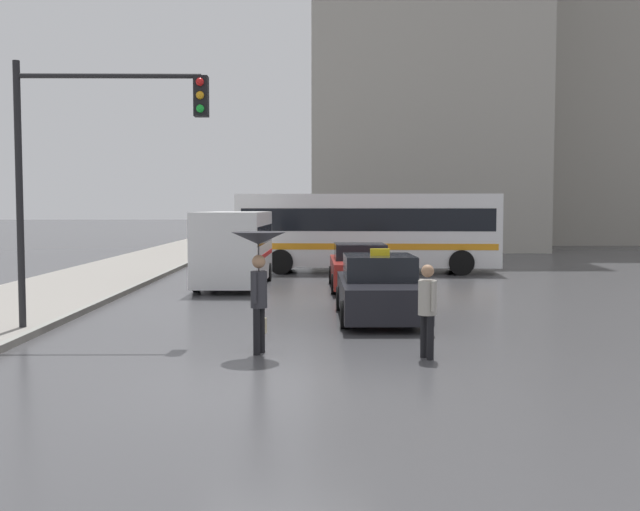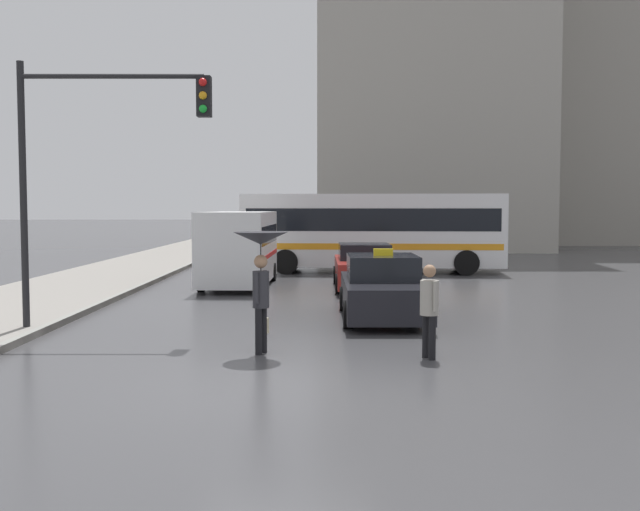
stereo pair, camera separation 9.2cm
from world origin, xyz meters
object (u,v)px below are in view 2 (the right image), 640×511
taxi (379,290)px  pedestrian_with_umbrella (257,258)px  ambulance_van (236,245)px  traffic_light (96,144)px  pedestrian_man (426,304)px  sedan_red (361,268)px  city_bus (369,229)px

taxi → pedestrian_with_umbrella: bearing=59.2°
ambulance_van → taxi: bearing=120.9°
ambulance_van → pedestrian_with_umbrella: bearing=99.4°
traffic_light → pedestrian_man: bearing=-21.9°
ambulance_van → pedestrian_man: size_ratio=3.56×
sedan_red → city_bus: 6.12m
taxi → traffic_light: (-5.86, -2.08, 3.16)m
taxi → city_bus: bearing=-92.9°
sedan_red → pedestrian_with_umbrella: pedestrian_with_umbrella is taller
pedestrian_with_umbrella → taxi: bearing=-11.7°
traffic_light → sedan_red: bearing=55.7°
city_bus → traffic_light: 16.05m
traffic_light → pedestrian_with_umbrella: bearing=-31.5°
sedan_red → ambulance_van: size_ratio=0.84×
city_bus → pedestrian_with_umbrella: 16.89m
city_bus → pedestrian_man: bearing=3.5°
ambulance_van → pedestrian_man: 12.64m
sedan_red → pedestrian_with_umbrella: 10.93m
pedestrian_with_umbrella → pedestrian_man: bearing=-79.6°
ambulance_van → traffic_light: 9.79m
sedan_red → traffic_light: bearing=55.7°
ambulance_van → pedestrian_man: (4.49, -11.81, -0.40)m
taxi → sedan_red: bearing=-89.7°
city_bus → taxi: bearing=1.4°
ambulance_van → traffic_light: size_ratio=1.04×
city_bus → traffic_light: bearing=-19.8°
city_bus → traffic_light: traffic_light is taller
city_bus → pedestrian_with_umbrella: bearing=-6.3°
ambulance_van → pedestrian_man: ambulance_van is taller
taxi → sedan_red: 6.45m
taxi → city_bus: 12.50m
pedestrian_man → pedestrian_with_umbrella: bearing=-120.0°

